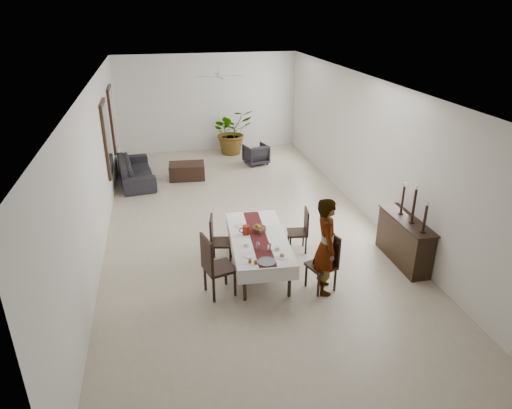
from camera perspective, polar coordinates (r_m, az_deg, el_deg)
name	(u,v)px	position (r m, az deg, el deg)	size (l,w,h in m)	color
floor	(242,224)	(10.53, -1.76, -2.49)	(6.00, 12.00, 0.00)	beige
ceiling	(240,83)	(9.54, -2.00, 14.97)	(6.00, 12.00, 0.02)	white
wall_back	(208,103)	(15.67, -6.01, 12.49)	(6.00, 0.02, 3.20)	white
wall_front	(353,344)	(4.82, 11.99, -16.69)	(6.00, 0.02, 3.20)	white
wall_left	(96,168)	(9.86, -19.32, 4.32)	(0.02, 12.00, 3.20)	white
wall_right	(370,149)	(10.85, 14.01, 6.70)	(0.02, 12.00, 3.20)	white
dining_table_top	(258,238)	(8.58, 0.31, -4.23)	(0.88, 2.12, 0.04)	black
table_leg_fl	(245,285)	(7.85, -1.42, -10.00)	(0.06, 0.06, 0.62)	black
table_leg_fr	(289,281)	(7.96, 4.21, -9.52)	(0.06, 0.06, 0.62)	black
table_leg_bl	(233,231)	(9.57, -2.89, -3.31)	(0.06, 0.06, 0.62)	black
table_leg_br	(269,228)	(9.67, 1.70, -3.01)	(0.06, 0.06, 0.62)	black
tablecloth_top	(258,237)	(8.56, 0.31, -4.08)	(1.04, 2.28, 0.01)	white
tablecloth_drape_left	(231,245)	(8.57, -3.11, -5.06)	(0.01, 2.28, 0.26)	white
tablecloth_drape_right	(285,241)	(8.71, 3.68, -4.58)	(0.01, 2.28, 0.26)	silver
tablecloth_drape_near	(269,276)	(7.67, 1.59, -8.87)	(1.04, 0.01, 0.26)	white
tablecloth_drape_far	(250,217)	(9.62, -0.70, -1.60)	(1.04, 0.01, 0.26)	white
table_runner	(258,237)	(8.56, 0.31, -4.03)	(0.31, 2.20, 0.00)	maroon
red_pitcher	(246,230)	(8.61, -1.27, -3.21)	(0.13, 0.13, 0.18)	maroon
pitcher_handle	(242,230)	(8.60, -1.77, -3.25)	(0.11, 0.11, 0.02)	maroon
wine_glass_near	(269,248)	(8.05, 1.68, -5.42)	(0.06, 0.06, 0.15)	silver
wine_glass_mid	(258,246)	(8.09, 0.21, -5.22)	(0.06, 0.06, 0.15)	white
wine_glass_far	(260,232)	(8.57, 0.56, -3.44)	(0.06, 0.06, 0.15)	white
teacup_right	(278,248)	(8.13, 2.73, -5.48)	(0.08, 0.08, 0.05)	silver
saucer_right	(278,249)	(8.14, 2.72, -5.61)	(0.13, 0.13, 0.01)	white
teacup_left	(247,244)	(8.25, -1.19, -5.00)	(0.08, 0.08, 0.05)	white
saucer_left	(247,245)	(8.26, -1.19, -5.13)	(0.13, 0.13, 0.01)	white
plate_near_right	(282,257)	(7.92, 3.27, -6.53)	(0.21, 0.21, 0.01)	white
bread_near_right	(282,255)	(7.91, 3.28, -6.37)	(0.08, 0.08, 0.08)	tan
plate_near_left	(249,255)	(7.96, -0.87, -6.35)	(0.21, 0.21, 0.01)	white
plate_far_left	(241,226)	(8.95, -1.94, -2.68)	(0.21, 0.21, 0.01)	silver
serving_tray	(267,262)	(7.76, 1.34, -7.17)	(0.32, 0.32, 0.02)	#3D3D41
jam_jar_a	(256,262)	(7.70, -0.06, -7.23)	(0.06, 0.06, 0.07)	brown
jam_jar_b	(250,261)	(7.74, -0.77, -7.07)	(0.06, 0.06, 0.07)	brown
fruit_basket	(259,229)	(8.74, 0.38, -3.10)	(0.26, 0.26, 0.09)	brown
fruit_red	(260,226)	(8.73, 0.54, -2.65)	(0.08, 0.08, 0.08)	#A2101E
fruit_green	(257,226)	(8.73, 0.13, -2.65)	(0.07, 0.07, 0.07)	#548A29
fruit_yellow	(259,227)	(8.67, 0.43, -2.84)	(0.07, 0.07, 0.07)	gold
chair_right_near_seat	(321,266)	(8.14, 8.16, -7.60)	(0.44, 0.44, 0.05)	black
chair_right_near_leg_fl	(335,280)	(8.25, 9.84, -9.26)	(0.04, 0.04, 0.44)	black
chair_right_near_leg_fr	(322,270)	(8.49, 8.30, -8.13)	(0.04, 0.04, 0.44)	black
chair_right_near_leg_bl	(318,286)	(8.06, 7.80, -10.01)	(0.04, 0.04, 0.44)	black
chair_right_near_leg_br	(306,276)	(8.30, 6.29, -8.82)	(0.04, 0.04, 0.44)	black
chair_right_near_back	(332,248)	(8.10, 9.42, -5.38)	(0.44, 0.04, 0.56)	black
chair_right_far_seat	(297,233)	(9.32, 5.18, -3.53)	(0.39, 0.39, 0.04)	black
chair_right_far_leg_fl	(306,245)	(9.31, 6.25, -5.11)	(0.04, 0.04, 0.38)	black
chair_right_far_leg_fr	(303,238)	(9.58, 5.93, -4.19)	(0.04, 0.04, 0.38)	black
chair_right_far_leg_bl	(290,246)	(9.26, 4.31, -5.19)	(0.04, 0.04, 0.38)	black
chair_right_far_leg_br	(288,238)	(9.54, 4.05, -4.26)	(0.04, 0.04, 0.38)	black
chair_right_far_back	(306,221)	(9.23, 6.32, -2.03)	(0.39, 0.04, 0.49)	black
chair_left_near_seat	(219,268)	(7.94, -4.59, -7.92)	(0.48, 0.48, 0.06)	black
chair_left_near_leg_fl	(205,278)	(8.18, -6.38, -9.17)	(0.05, 0.05, 0.48)	black
chair_left_near_leg_fr	(214,290)	(7.88, -5.30, -10.59)	(0.05, 0.05, 0.48)	black
chair_left_near_leg_bl	(226,273)	(8.31, -3.81, -8.52)	(0.05, 0.05, 0.48)	black
chair_left_near_leg_br	(235,284)	(8.00, -2.64, -9.88)	(0.05, 0.05, 0.48)	black
chair_left_near_back	(207,254)	(7.71, -6.19, -6.21)	(0.48, 0.04, 0.62)	black
chair_left_far_seat	(222,242)	(8.89, -4.32, -4.75)	(0.41, 0.41, 0.05)	black
chair_left_far_leg_fl	(214,248)	(9.16, -5.28, -5.50)	(0.04, 0.04, 0.41)	black
chair_left_far_leg_fr	(213,257)	(8.87, -5.43, -6.57)	(0.04, 0.04, 0.41)	black
chair_left_far_leg_bl	(231,248)	(9.14, -3.16, -5.49)	(0.04, 0.04, 0.41)	black
chair_left_far_leg_br	(230,257)	(8.84, -3.23, -6.57)	(0.04, 0.04, 0.41)	black
chair_left_far_back	(211,230)	(8.77, -5.61, -3.14)	(0.41, 0.04, 0.53)	black
woman	(326,246)	(7.91, 8.78, -5.16)	(0.64, 0.42, 1.76)	#96999F
sideboard_body	(404,241)	(9.34, 18.01, -4.38)	(0.40, 1.48, 0.89)	black
sideboard_top	(407,220)	(9.14, 18.37, -1.84)	(0.43, 1.54, 0.03)	black
candlestick_near_base	(423,231)	(8.71, 20.13, -3.17)	(0.10, 0.10, 0.03)	black
candlestick_near_shaft	(425,218)	(8.60, 20.38, -1.62)	(0.05, 0.05, 0.49)	black
candlestick_near_candle	(428,203)	(8.49, 20.65, 0.12)	(0.04, 0.04, 0.08)	silver
candlestick_mid_base	(411,222)	(9.01, 18.85, -2.07)	(0.10, 0.10, 0.03)	black
candlestick_mid_shaft	(414,206)	(8.87, 19.14, -0.12)	(0.05, 0.05, 0.64)	black
candlestick_mid_candle	(417,187)	(8.74, 19.46, 2.04)	(0.04, 0.04, 0.08)	white
candlestick_far_base	(401,213)	(9.31, 17.66, -1.03)	(0.10, 0.10, 0.03)	black
candlestick_far_shaft	(403,200)	(9.20, 17.88, 0.58)	(0.05, 0.05, 0.54)	black
candlestick_far_candle	(405,185)	(9.09, 18.13, 2.38)	(0.04, 0.04, 0.08)	silver
sofa	(136,170)	(13.39, -14.78, 4.14)	(2.24, 0.87, 0.65)	#272429
armchair	(256,154)	(14.41, 0.00, 6.30)	(0.67, 0.69, 0.63)	#2A272C
coffee_table	(187,171)	(13.35, -8.63, 4.16)	(1.00, 0.67, 0.45)	black
potted_plant	(232,131)	(15.41, -3.03, 9.12)	(1.34, 1.16, 1.49)	#355B24
mirror_frame_near	(107,139)	(11.95, -18.13, 7.80)	(0.06, 1.05, 1.85)	black
mirror_glass_near	(108,139)	(11.95, -17.96, 7.82)	(0.01, 0.90, 1.70)	white
mirror_frame_far	(113,119)	(13.98, -17.47, 10.12)	(0.06, 1.05, 1.85)	black
mirror_glass_far	(114,119)	(13.98, -17.33, 10.14)	(0.01, 0.90, 1.70)	white
fan_rod	(219,68)	(12.49, -4.61, 16.59)	(0.04, 0.04, 0.20)	silver
fan_hub	(220,76)	(12.52, -4.58, 15.69)	(0.16, 0.16, 0.08)	white
fan_blade_n	(218,74)	(12.86, -4.81, 15.90)	(0.10, 0.55, 0.01)	silver
fan_blade_s	(221,78)	(12.18, -4.34, 15.46)	(0.10, 0.55, 0.01)	silver
fan_blade_e	(233,76)	(12.57, -2.94, 15.76)	(0.55, 0.10, 0.01)	silver
fan_blade_w	(206,77)	(12.48, -6.23, 15.60)	(0.55, 0.10, 0.01)	silver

